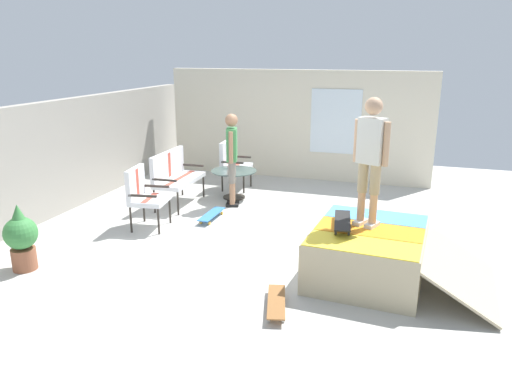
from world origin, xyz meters
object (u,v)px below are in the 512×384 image
object	(u,v)px
patio_table	(234,178)
skateboard_spare	(276,302)
skateboard_by_bench	(212,215)
patio_chair_by_wall	(143,192)
skate_ramp	(371,253)
skateboard_on_ramp	(342,221)
patio_chair_near_house	(231,160)
potted_plant	(21,237)
person_watching	(232,153)
patio_bench	(174,173)
person_skater	(371,153)

from	to	relation	value
patio_table	skateboard_spare	size ratio (longest dim) A/B	1.09
patio_table	skateboard_by_bench	world-z (taller)	patio_table
patio_chair_by_wall	patio_table	bearing A→B (deg)	-22.26
skate_ramp	skateboard_on_ramp	distance (m)	0.56
patio_chair_near_house	skateboard_spare	bearing A→B (deg)	-153.56
skate_ramp	patio_chair_near_house	bearing A→B (deg)	43.30
potted_plant	skateboard_on_ramp	bearing A→B (deg)	-74.12
person_watching	patio_table	bearing A→B (deg)	16.99
skate_ramp	potted_plant	size ratio (longest dim) A/B	2.55
skateboard_on_ramp	potted_plant	distance (m)	4.25
patio_chair_near_house	patio_table	distance (m)	0.74
patio_chair_near_house	skateboard_by_bench	xyz separation A→B (m)	(-1.96, -0.36, -0.53)
patio_chair_near_house	skateboard_spare	size ratio (longest dim) A/B	1.24
skateboard_spare	potted_plant	world-z (taller)	potted_plant
skate_ramp	patio_bench	xyz separation A→B (m)	(2.04, 3.86, 0.29)
skateboard_by_bench	skateboard_spare	distance (m)	3.24
patio_bench	skateboard_by_bench	size ratio (longest dim) A/B	1.57
potted_plant	skate_ramp	bearing A→B (deg)	-74.84
skate_ramp	patio_table	xyz separation A→B (m)	(2.76, 2.92, 0.07)
patio_chair_by_wall	potted_plant	bearing A→B (deg)	160.03
person_skater	skateboard_spare	distance (m)	2.18
patio_table	skateboard_by_bench	distance (m)	1.36
person_skater	potted_plant	world-z (taller)	person_skater
person_skater	potted_plant	size ratio (longest dim) A/B	1.79
skate_ramp	patio_chair_by_wall	size ratio (longest dim) A/B	2.30
person_watching	skateboard_spare	world-z (taller)	person_watching
patio_chair_near_house	skateboard_on_ramp	distance (m)	4.47
skateboard_by_bench	person_skater	bearing A→B (deg)	-115.55
person_skater	patio_bench	bearing A→B (deg)	63.05
skateboard_by_bench	patio_chair_by_wall	bearing A→B (deg)	128.39
person_watching	skateboard_spare	bearing A→B (deg)	-152.05
skateboard_on_ramp	patio_chair_by_wall	bearing A→B (deg)	77.02
patio_table	person_skater	bearing A→B (deg)	-133.03
person_watching	person_skater	distance (m)	3.51
skateboard_by_bench	skateboard_on_ramp	world-z (taller)	skateboard_on_ramp
patio_bench	person_watching	world-z (taller)	person_watching
patio_bench	person_skater	size ratio (longest dim) A/B	0.77
skateboard_by_bench	person_watching	bearing A→B (deg)	-4.70
skate_ramp	skateboard_on_ramp	bearing A→B (deg)	97.17
person_skater	skateboard_on_ramp	size ratio (longest dim) A/B	2.01
person_skater	skateboard_spare	world-z (taller)	person_skater
person_skater	skateboard_by_bench	world-z (taller)	person_skater
skate_ramp	patio_chair_by_wall	world-z (taller)	patio_chair_by_wall
patio_bench	skateboard_spare	world-z (taller)	patio_bench
person_skater	skateboard_on_ramp	world-z (taller)	person_skater
skate_ramp	skateboard_by_bench	world-z (taller)	skate_ramp
skateboard_spare	potted_plant	distance (m)	3.54
patio_bench	patio_chair_by_wall	distance (m)	1.32
patio_bench	skateboard_by_bench	xyz separation A→B (m)	(-0.60, -1.01, -0.53)
patio_chair_by_wall	person_watching	distance (m)	1.90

